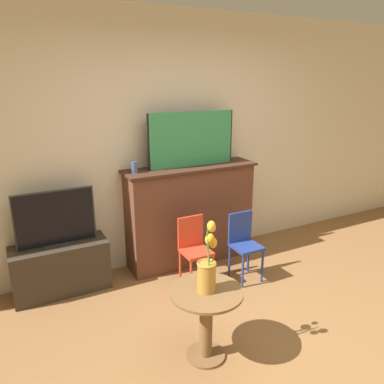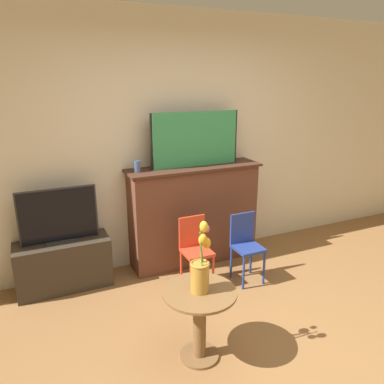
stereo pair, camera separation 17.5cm
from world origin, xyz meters
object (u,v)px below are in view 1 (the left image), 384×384
tv_monitor (56,219)px  chair_blue (244,241)px  painting (192,139)px  chair_red (194,246)px  vase_tulips (207,268)px

tv_monitor → chair_blue: bearing=-19.4°
chair_blue → painting: bearing=114.3°
chair_red → vase_tulips: bearing=-112.5°
chair_red → chair_blue: 0.53m
tv_monitor → chair_blue: 1.86m
tv_monitor → chair_red: bearing=-21.4°
painting → chair_red: size_ratio=1.41×
chair_red → tv_monitor: bearing=158.6°
painting → chair_blue: size_ratio=1.41×
vase_tulips → chair_red: bearing=67.5°
chair_red → vase_tulips: (-0.40, -0.97, 0.33)m
chair_red → chair_blue: size_ratio=1.00×
vase_tulips → chair_blue: bearing=42.7°
painting → chair_red: painting is taller
tv_monitor → chair_red: size_ratio=1.03×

